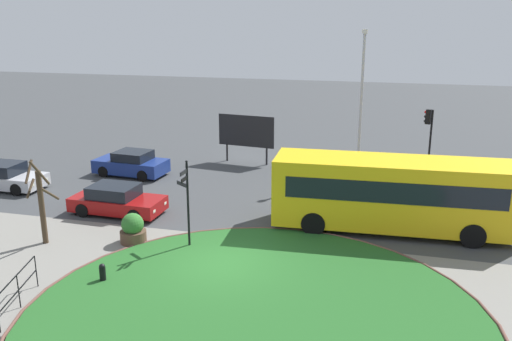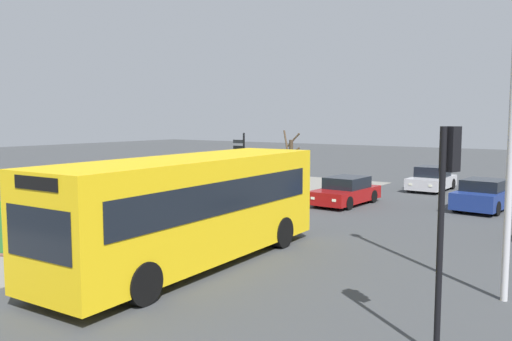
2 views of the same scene
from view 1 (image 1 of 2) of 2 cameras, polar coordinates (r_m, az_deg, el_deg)
name	(u,v)px [view 1 (image 1 of 2)]	position (r m, az deg, el deg)	size (l,w,h in m)	color
ground	(224,265)	(20.09, -3.44, -9.97)	(120.00, 120.00, 0.00)	#3D3F42
sidewalk_paving	(208,286)	(18.66, -5.07, -12.12)	(32.00, 8.62, 0.02)	gray
grass_island	(255,319)	(16.75, -0.12, -15.44)	(14.18, 14.18, 0.10)	#235B23
grass_kerb_ring	(255,319)	(16.75, -0.12, -15.42)	(14.49, 14.49, 0.11)	brown
signpost_directional	(187,198)	(20.91, -7.34, -2.93)	(0.64, 1.02, 3.56)	black
bollard_foreground	(103,273)	(19.43, -15.95, -10.39)	(0.22, 0.22, 0.70)	black
railing_grass_edge	(8,298)	(17.99, -24.78, -12.17)	(1.07, 4.05, 1.15)	black
bus_yellow	(392,193)	(23.28, 14.19, -2.33)	(9.93, 3.04, 3.09)	yellow
car_near_lane	(131,164)	(31.62, -13.06, 0.69)	(4.21, 2.20, 1.42)	navy
car_far_lane	(6,177)	(31.29, -24.99, -0.63)	(4.03, 1.92, 1.40)	#B7B7BC
car_trailing	(117,200)	(25.65, -14.52, -3.08)	(4.32, 2.02, 1.35)	maroon
traffic_light_near	(429,130)	(30.30, 17.82, 4.12)	(0.48, 0.32, 4.05)	black
lamppost_tall	(361,100)	(30.44, 11.09, 7.34)	(0.32, 0.32, 8.15)	#B7B7BC
billboard_left	(246,132)	(33.16, -1.02, 4.13)	(3.63, 0.60, 3.00)	black
planter_near_signpost	(133,230)	(22.27, -12.91, -6.12)	(1.05, 1.05, 1.24)	brown
street_tree_bare	(41,202)	(22.84, -21.82, -3.11)	(1.03, 0.98, 3.55)	#423323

